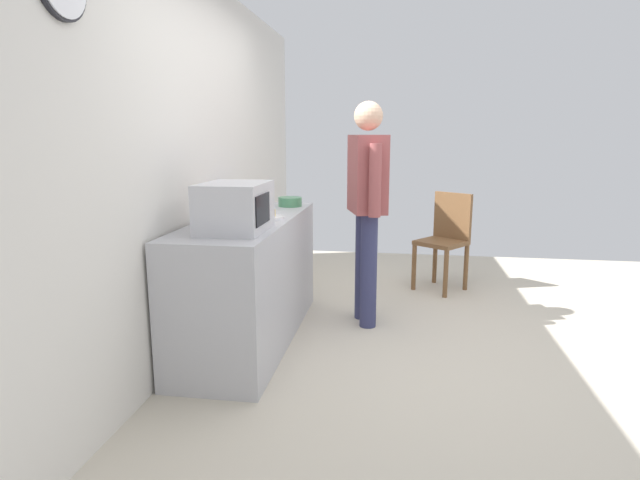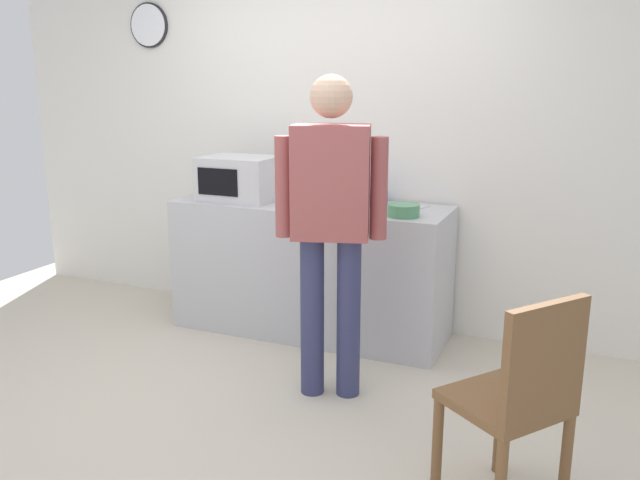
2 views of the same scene
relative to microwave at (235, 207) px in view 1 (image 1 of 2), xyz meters
The scene contains 11 objects.
ground_plane 1.65m from the microwave, 65.26° to the right, with size 6.00×6.00×0.00m, color beige.
back_wall 0.73m from the microwave, 40.41° to the left, with size 5.40×0.13×2.60m.
kitchen_counter 0.78m from the microwave, ahead, with size 1.87×0.62×0.90m, color #B7B7BC.
microwave is the anchor object (origin of this frame).
sandwich_plate 0.54m from the microwave, ahead, with size 0.27×0.27×0.07m.
salad_bowl 0.91m from the microwave, 14.10° to the left, with size 0.21×0.21×0.09m, color #33519E.
cereal_bowl 1.19m from the microwave, ahead, with size 0.20×0.20×0.08m, color #4C8E60.
fork_utensil 1.24m from the microwave, ahead, with size 0.17×0.02×0.01m, color silver.
spoon_utensil 0.31m from the microwave, 78.50° to the left, with size 0.17×0.02×0.01m, color silver.
person_standing 1.23m from the microwave, 37.44° to the right, with size 0.57×0.34×1.74m.
wooden_chair 2.56m from the microwave, 35.30° to the right, with size 0.56×0.56×0.94m.
Camera 1 is at (-3.59, 0.14, 1.49)m, focal length 29.29 mm.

